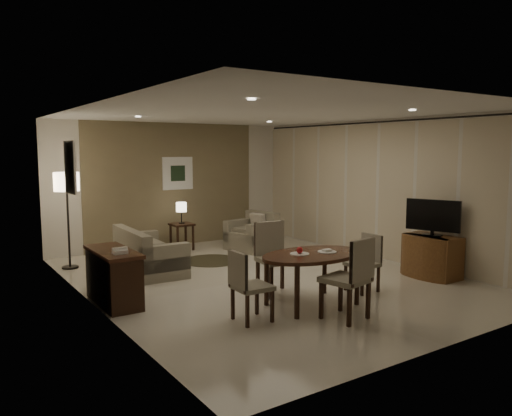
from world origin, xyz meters
TOP-DOWN VIEW (x-y plane):
  - room_shell at (0.00, 0.40)m, footprint 5.50×7.00m
  - taupe_accent at (0.00, 3.48)m, footprint 3.96×0.03m
  - curtain_wall at (2.68, 0.00)m, footprint 0.08×6.70m
  - curtain_rod at (2.68, 0.00)m, footprint 0.03×6.80m
  - art_back_frame at (0.10, 3.46)m, footprint 0.72×0.03m
  - art_back_canvas at (0.10, 3.44)m, footprint 0.34×0.01m
  - art_left_frame at (-2.72, 1.20)m, footprint 0.03×0.60m
  - art_left_canvas at (-2.71, 1.20)m, footprint 0.01×0.46m
  - downlight_nl at (-1.40, -1.80)m, footprint 0.10×0.10m
  - downlight_nr at (1.40, -1.80)m, footprint 0.10×0.10m
  - downlight_fl at (-1.40, 1.80)m, footprint 0.10×0.10m
  - downlight_fr at (1.40, 1.80)m, footprint 0.10×0.10m
  - console_desk at (-2.49, 0.00)m, footprint 0.48×1.20m
  - telephone at (-2.49, -0.30)m, footprint 0.20×0.14m
  - tv_cabinet at (2.40, -1.50)m, footprint 0.48×0.90m
  - flat_tv at (2.38, -1.50)m, footprint 0.36×0.85m
  - dining_table at (-0.26, -1.56)m, footprint 1.52×0.95m
  - chair_near at (-0.28, -2.22)m, footprint 0.60×0.60m
  - chair_far at (-0.34, -0.87)m, footprint 0.57×0.57m
  - chair_left at (-1.29, -1.64)m, footprint 0.44×0.44m
  - chair_right at (0.80, -1.46)m, footprint 0.42×0.42m
  - plate_a at (-0.44, -1.51)m, footprint 0.26×0.26m
  - plate_b at (-0.04, -1.61)m, footprint 0.26×0.26m
  - fruit_apple at (-0.44, -1.51)m, footprint 0.09×0.09m
  - napkin at (-0.04, -1.61)m, footprint 0.12×0.08m
  - round_rug at (-0.08, 1.61)m, footprint 1.11×1.11m
  - sofa at (-1.39, 1.44)m, footprint 1.66×0.87m
  - armchair at (1.15, 2.09)m, footprint 0.99×1.03m
  - side_table at (-0.08, 2.91)m, footprint 0.44×0.44m
  - table_lamp at (-0.08, 2.91)m, footprint 0.22×0.22m
  - floor_lamp at (-2.48, 2.50)m, footprint 0.44×0.44m

SIDE VIEW (x-z plane):
  - round_rug at x=-0.08m, z-range 0.00..0.01m
  - side_table at x=-0.08m, z-range 0.00..0.56m
  - tv_cabinet at x=2.40m, z-range 0.00..0.70m
  - dining_table at x=-0.26m, z-range 0.00..0.71m
  - console_desk at x=-2.49m, z-range 0.00..0.75m
  - sofa at x=-1.39m, z-range 0.00..0.77m
  - armchair at x=1.15m, z-range 0.00..0.79m
  - chair_right at x=0.80m, z-range 0.00..0.85m
  - chair_left at x=-1.29m, z-range 0.00..0.89m
  - chair_near at x=-0.28m, z-range 0.00..1.04m
  - chair_far at x=-0.34m, z-range 0.00..1.05m
  - plate_a at x=-0.44m, z-range 0.71..0.73m
  - plate_b at x=-0.04m, z-range 0.71..0.73m
  - napkin at x=-0.04m, z-range 0.73..0.76m
  - fruit_apple at x=-0.44m, z-range 0.73..0.82m
  - telephone at x=-2.49m, z-range 0.76..0.85m
  - table_lamp at x=-0.08m, z-range 0.56..1.06m
  - floor_lamp at x=-2.48m, z-range 0.00..1.72m
  - flat_tv at x=2.38m, z-range 0.72..1.32m
  - curtain_wall at x=2.68m, z-range 0.03..2.61m
  - taupe_accent at x=0.00m, z-range 0.00..2.70m
  - room_shell at x=0.00m, z-range 0.00..2.70m
  - art_back_frame at x=0.10m, z-range 1.24..1.96m
  - art_back_canvas at x=0.10m, z-range 1.43..1.77m
  - art_left_frame at x=-2.72m, z-range 1.45..2.25m
  - art_left_canvas at x=-2.71m, z-range 1.53..2.17m
  - curtain_rod at x=2.68m, z-range 2.62..2.66m
  - downlight_nl at x=-1.40m, z-range 2.68..2.69m
  - downlight_nr at x=1.40m, z-range 2.68..2.69m
  - downlight_fl at x=-1.40m, z-range 2.68..2.69m
  - downlight_fr at x=1.40m, z-range 2.68..2.69m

